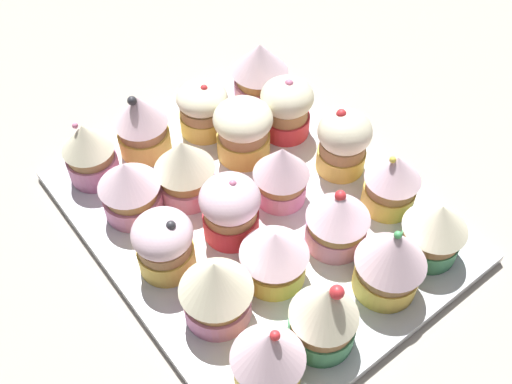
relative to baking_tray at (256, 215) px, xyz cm
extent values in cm
cube|color=#B2A899|center=(0.00, 0.00, -2.10)|extent=(180.00, 180.00, 3.00)
cube|color=silver|center=(0.00, 0.00, 0.00)|extent=(38.01, 31.02, 1.20)
cylinder|color=pink|center=(-14.47, -10.55, 1.99)|extent=(5.31, 5.31, 2.78)
cylinder|color=#AD7F51|center=(-14.47, -10.55, 4.00)|extent=(4.79, 4.79, 1.26)
cone|color=#F4EDC6|center=(-14.47, -10.55, 6.22)|extent=(5.38, 5.38, 3.18)
sphere|color=pink|center=(-14.98, -10.99, 7.72)|extent=(0.61, 0.61, 0.61)
cylinder|color=pink|center=(-7.66, -9.72, 1.78)|extent=(5.88, 5.88, 2.37)
cylinder|color=#AD7F51|center=(-7.66, -9.72, 3.72)|extent=(5.20, 5.20, 1.51)
cone|color=silver|center=(-7.66, -9.72, 5.99)|extent=(6.14, 6.14, 3.04)
cylinder|color=#EFC651|center=(0.50, -10.57, 1.93)|extent=(5.36, 5.36, 2.67)
cylinder|color=#AD7F51|center=(0.50, -10.57, 3.86)|extent=(4.99, 4.99, 1.20)
ellipsoid|color=silver|center=(0.50, -10.57, 5.52)|extent=(5.60, 5.60, 3.53)
sphere|color=#333338|center=(0.86, -9.98, 7.15)|extent=(0.88, 0.88, 0.88)
cylinder|color=pink|center=(7.05, -9.75, 1.77)|extent=(5.98, 5.98, 2.34)
cylinder|color=#AD7F51|center=(7.05, -9.75, 3.72)|extent=(5.42, 5.42, 1.56)
cone|color=#F4EDC6|center=(7.05, -9.75, 6.43)|extent=(6.45, 6.45, 3.84)
cylinder|color=#EFC651|center=(14.50, -10.09, 1.97)|extent=(5.50, 5.50, 2.73)
cylinder|color=#AD7F51|center=(14.50, -10.09, 3.86)|extent=(5.12, 5.12, 1.06)
cone|color=silver|center=(14.50, -10.09, 6.27)|extent=(6.03, 6.03, 3.74)
sphere|color=red|center=(14.74, -9.69, 8.02)|extent=(0.82, 0.82, 0.82)
cylinder|color=#EFC651|center=(-14.49, -4.27, 1.96)|extent=(5.68, 5.68, 2.71)
cylinder|color=#AD7F51|center=(-14.49, -4.27, 4.00)|extent=(5.18, 5.18, 1.36)
cone|color=silver|center=(-14.49, -4.27, 6.42)|extent=(5.77, 5.77, 3.50)
sphere|color=#333338|center=(-14.46, -4.81, 8.02)|extent=(0.99, 0.99, 0.99)
cylinder|color=pink|center=(-6.29, -4.16, 1.74)|extent=(5.94, 5.94, 2.29)
cylinder|color=#AD7F51|center=(-6.29, -4.16, 3.66)|extent=(5.31, 5.31, 1.54)
cone|color=#F4EDC6|center=(-6.29, -4.16, 6.25)|extent=(6.17, 6.17, 3.63)
cylinder|color=#D1333D|center=(0.51, -3.49, 1.97)|extent=(5.49, 5.49, 2.75)
cylinder|color=#AD7F51|center=(0.51, -3.49, 3.89)|extent=(5.14, 5.14, 1.08)
ellipsoid|color=silver|center=(0.51, -3.49, 5.63)|extent=(5.85, 5.85, 4.04)
sphere|color=pink|center=(0.58, -3.12, 7.54)|extent=(0.75, 0.75, 0.75)
cylinder|color=#EFC651|center=(7.01, -3.38, 1.81)|extent=(5.94, 5.94, 2.41)
cylinder|color=#AD7F51|center=(7.01, -3.38, 3.53)|extent=(5.43, 5.43, 1.05)
cone|color=silver|center=(7.01, -3.38, 5.53)|extent=(6.36, 6.36, 2.95)
cylinder|color=#4C9E6B|center=(14.45, -4.20, 1.87)|extent=(5.78, 5.78, 2.55)
cylinder|color=#AD7F51|center=(14.45, -4.20, 3.84)|extent=(5.43, 5.43, 1.39)
cone|color=#F4EDC6|center=(14.45, -4.20, 6.44)|extent=(5.86, 5.86, 3.81)
sphere|color=red|center=(14.90, -3.68, 8.17)|extent=(1.19, 1.19, 1.19)
cylinder|color=#EFC651|center=(-13.25, 2.78, 1.82)|extent=(5.47, 5.47, 2.44)
cylinder|color=#AD7F51|center=(-13.25, 2.78, 3.67)|extent=(5.22, 5.22, 1.27)
ellipsoid|color=#F4EDC6|center=(-13.25, 2.78, 5.27)|extent=(5.70, 5.70, 3.21)
sphere|color=red|center=(-12.90, 2.94, 6.75)|extent=(0.83, 0.83, 0.83)
cylinder|color=#EFC651|center=(-7.35, 3.97, 2.00)|extent=(5.81, 5.81, 2.79)
cylinder|color=#AD7F51|center=(-7.35, 3.97, 4.04)|extent=(5.34, 5.34, 1.28)
ellipsoid|color=#F4EDC6|center=(-7.35, 3.97, 5.76)|extent=(6.37, 6.37, 3.59)
cylinder|color=pink|center=(0.35, 3.20, 1.73)|extent=(5.27, 5.27, 2.27)
cylinder|color=#AD7F51|center=(0.35, 3.20, 3.50)|extent=(5.05, 5.05, 1.26)
cone|color=silver|center=(0.35, 3.20, 5.88)|extent=(5.75, 5.75, 3.51)
cylinder|color=pink|center=(7.63, 3.79, 1.84)|extent=(5.87, 5.87, 2.49)
cylinder|color=#AD7F51|center=(7.63, 3.79, 3.69)|extent=(5.60, 5.60, 1.20)
cone|color=silver|center=(7.63, 3.79, 5.76)|extent=(6.11, 6.11, 2.93)
sphere|color=red|center=(7.36, 3.93, 7.06)|extent=(1.06, 1.06, 1.06)
cylinder|color=#EFC651|center=(14.20, 3.86, 1.87)|extent=(5.85, 5.85, 2.54)
cylinder|color=#AD7F51|center=(14.20, 3.86, 3.87)|extent=(5.54, 5.54, 1.47)
cone|color=silver|center=(14.20, 3.86, 6.58)|extent=(6.37, 6.37, 3.96)
sphere|color=#4CB266|center=(14.12, 3.84, 8.45)|extent=(0.70, 0.70, 0.70)
cylinder|color=pink|center=(-13.80, 11.28, 1.76)|extent=(6.12, 6.12, 2.32)
cylinder|color=#AD7F51|center=(-13.80, 11.28, 3.72)|extent=(5.45, 5.45, 1.60)
cone|color=silver|center=(-13.80, 11.28, 6.37)|extent=(6.76, 6.76, 3.70)
cylinder|color=#D1333D|center=(-7.28, 9.94, 1.78)|extent=(5.42, 5.42, 2.37)
cylinder|color=#AD7F51|center=(-7.28, 9.94, 3.72)|extent=(4.87, 4.87, 1.51)
ellipsoid|color=#F4EDC6|center=(-7.28, 9.94, 5.65)|extent=(5.88, 5.88, 3.92)
sphere|color=pink|center=(-7.22, 10.08, 7.46)|extent=(0.98, 0.98, 0.98)
cylinder|color=#EFC651|center=(0.67, 11.01, 1.82)|extent=(5.23, 5.23, 2.43)
cylinder|color=#AD7F51|center=(0.67, 11.01, 3.78)|extent=(4.90, 4.90, 1.49)
ellipsoid|color=#F4EDC6|center=(0.67, 11.01, 5.83)|extent=(5.65, 5.65, 4.36)
sphere|color=red|center=(0.45, 10.84, 7.85)|extent=(1.08, 1.08, 1.08)
cylinder|color=#EFC651|center=(7.50, 11.19, 1.84)|extent=(5.30, 5.30, 2.49)
cylinder|color=#AD7F51|center=(7.50, 11.19, 3.81)|extent=(4.98, 4.98, 1.44)
cone|color=silver|center=(7.50, 11.19, 6.01)|extent=(5.60, 5.60, 2.97)
sphere|color=#EAD64C|center=(7.32, 10.66, 7.40)|extent=(0.66, 0.66, 0.66)
cylinder|color=#4C9E6B|center=(14.03, 9.94, 1.76)|extent=(5.52, 5.52, 2.32)
cylinder|color=#AD7F51|center=(14.03, 9.94, 3.65)|extent=(5.26, 5.26, 1.47)
cone|color=#F4EDC6|center=(14.03, 9.94, 5.94)|extent=(6.07, 6.07, 3.11)
camera|label=1|loc=(29.55, -22.96, 47.49)|focal=41.18mm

